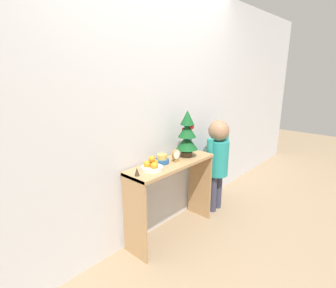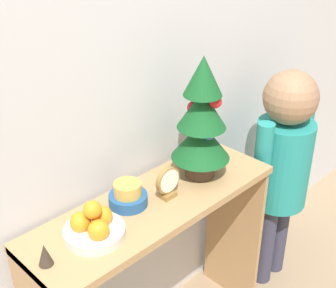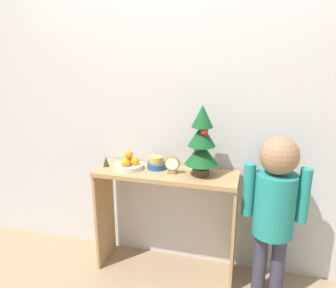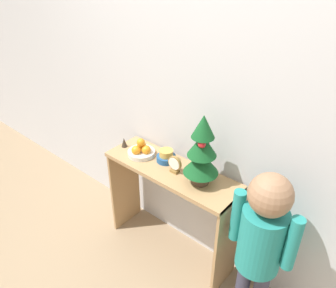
{
  "view_description": "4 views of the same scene",
  "coord_description": "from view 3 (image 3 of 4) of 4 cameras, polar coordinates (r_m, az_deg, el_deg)",
  "views": [
    {
      "loc": [
        -1.82,
        -1.42,
        1.64
      ],
      "look_at": [
        -0.02,
        0.19,
        0.97
      ],
      "focal_mm": 28.0,
      "sensor_mm": 36.0,
      "label": 1
    },
    {
      "loc": [
        -0.94,
        -0.85,
        1.76
      ],
      "look_at": [
        0.05,
        0.15,
        1.01
      ],
      "focal_mm": 50.0,
      "sensor_mm": 36.0,
      "label": 2
    },
    {
      "loc": [
        0.58,
        -1.91,
        1.61
      ],
      "look_at": [
        0.01,
        0.19,
        0.98
      ],
      "focal_mm": 35.0,
      "sensor_mm": 36.0,
      "label": 3
    },
    {
      "loc": [
        1.18,
        -1.25,
        2.09
      ],
      "look_at": [
        -0.05,
        0.2,
        0.95
      ],
      "focal_mm": 35.0,
      "sensor_mm": 36.0,
      "label": 4
    }
  ],
  "objects": [
    {
      "name": "figurine",
      "position": [
        2.44,
        -10.75,
        -3.02
      ],
      "size": [
        0.05,
        0.05,
        0.07
      ],
      "color": "#382D23",
      "rests_on": "console_table"
    },
    {
      "name": "child_figure",
      "position": [
        2.2,
        18.12,
        -9.3
      ],
      "size": [
        0.4,
        0.26,
        1.11
      ],
      "color": "#38384C",
      "rests_on": "ground_plane"
    },
    {
      "name": "back_wall",
      "position": [
        2.38,
        0.99,
        7.41
      ],
      "size": [
        7.0,
        0.05,
        2.5
      ],
      "primitive_type": "cube",
      "color": "silver",
      "rests_on": "ground_plane"
    },
    {
      "name": "fruit_bowl",
      "position": [
        2.37,
        -6.79,
        -3.38
      ],
      "size": [
        0.2,
        0.2,
        0.14
      ],
      "color": "silver",
      "rests_on": "console_table"
    },
    {
      "name": "mini_tree",
      "position": [
        2.18,
        5.89,
        0.44
      ],
      "size": [
        0.23,
        0.23,
        0.48
      ],
      "color": "#4C3828",
      "rests_on": "console_table"
    },
    {
      "name": "ground_plane",
      "position": [
        2.56,
        -1.39,
        -22.85
      ],
      "size": [
        12.0,
        12.0,
        0.0
      ],
      "primitive_type": "plane",
      "color": "#997F60"
    },
    {
      "name": "console_table",
      "position": [
        2.38,
        -0.34,
        -9.36
      ],
      "size": [
        1.01,
        0.33,
        0.79
      ],
      "color": "tan",
      "rests_on": "ground_plane"
    },
    {
      "name": "desk_clock",
      "position": [
        2.25,
        0.75,
        -3.67
      ],
      "size": [
        0.1,
        0.04,
        0.12
      ],
      "color": "olive",
      "rests_on": "console_table"
    },
    {
      "name": "singing_bowl",
      "position": [
        2.36,
        -1.96,
        -3.39
      ],
      "size": [
        0.14,
        0.14,
        0.09
      ],
      "color": "#235189",
      "rests_on": "console_table"
    }
  ]
}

